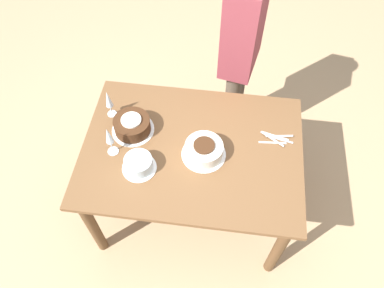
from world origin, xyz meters
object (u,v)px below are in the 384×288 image
wine_glass_far (108,100)px  person_cutting (242,42)px  cake_front_chocolate (132,125)px  cake_back_decorated (139,164)px  wine_glass_near (109,137)px  cake_center_white (204,150)px

wine_glass_far → person_cutting: (-0.79, -0.57, 0.07)m
cake_front_chocolate → cake_back_decorated: bearing=109.9°
cake_back_decorated → wine_glass_near: 0.23m
cake_center_white → wine_glass_far: (0.62, -0.24, 0.09)m
cake_front_chocolate → wine_glass_far: bearing=-33.9°
cake_back_decorated → wine_glass_near: wine_glass_near is taller
wine_glass_near → person_cutting: size_ratio=0.14×
cake_back_decorated → wine_glass_far: size_ratio=0.97×
cake_center_white → cake_front_chocolate: (0.46, -0.13, 0.00)m
cake_front_chocolate → wine_glass_far: size_ratio=1.27×
cake_front_chocolate → wine_glass_near: wine_glass_near is taller
cake_center_white → person_cutting: person_cutting is taller
wine_glass_far → cake_center_white: bearing=159.3°
cake_center_white → cake_front_chocolate: size_ratio=1.00×
cake_front_chocolate → wine_glass_near: size_ratio=1.18×
cake_front_chocolate → wine_glass_far: (0.16, -0.11, 0.09)m
cake_center_white → wine_glass_near: size_ratio=1.19×
wine_glass_near → cake_back_decorated: bearing=152.6°
wine_glass_near → wine_glass_far: 0.29m
wine_glass_near → person_cutting: 1.11m
wine_glass_near → wine_glass_far: wine_glass_near is taller
cake_front_chocolate → person_cutting: size_ratio=0.16×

